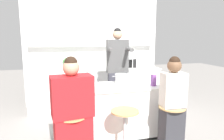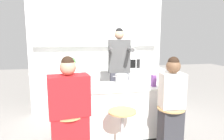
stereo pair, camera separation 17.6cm
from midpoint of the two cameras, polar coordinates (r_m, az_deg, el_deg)
ground_plane at (r=3.59m, az=1.70°, el=-18.34°), size 16.00×16.00×0.00m
wall_back at (r=5.05m, az=-3.09°, el=7.93°), size 3.35×0.22×2.70m
back_counter at (r=4.89m, az=-2.46°, el=-4.98°), size 3.11×0.65×0.91m
kitchen_island at (r=3.40m, az=1.74°, el=-11.66°), size 1.76×0.68×0.88m
bar_stool_leftmost at (r=2.78m, az=-10.15°, el=-18.27°), size 0.38×0.38×0.69m
bar_stool_center at (r=2.86m, az=4.71°, el=-17.29°), size 0.38×0.38×0.69m
bar_stool_rightmost at (r=3.10m, az=17.88°, el=-15.57°), size 0.38×0.38×0.69m
person_cooking at (r=3.94m, az=3.30°, el=-1.61°), size 0.47×0.61×1.84m
person_wrapped_blanket at (r=2.65m, az=-10.13°, el=-12.73°), size 0.54×0.36×1.44m
person_seated_near at (r=3.02m, az=18.17°, el=-10.64°), size 0.34×0.28×1.41m
cooking_pot at (r=3.45m, az=4.24°, el=-2.45°), size 0.31×0.22×0.16m
fruit_bowl at (r=3.30m, az=-5.43°, el=-3.82°), size 0.23×0.23×0.07m
mixing_bowl_steel at (r=3.31m, az=9.66°, el=-3.97°), size 0.17×0.17×0.06m
coffee_cup_near at (r=3.22m, az=-10.44°, el=-4.19°), size 0.11×0.08×0.08m
banana_bunch at (r=2.94m, az=-8.89°, el=-5.81°), size 0.13×0.09×0.04m
juice_carton at (r=3.29m, az=13.33°, el=-3.00°), size 0.07×0.07×0.20m
microwave at (r=4.90m, az=6.05°, el=2.00°), size 0.47×0.34×0.27m
potted_plant at (r=4.72m, az=-10.59°, el=1.98°), size 0.22×0.22×0.29m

